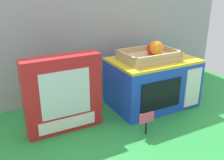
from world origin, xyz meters
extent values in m
plane|color=green|center=(0.00, 0.00, 0.00)|extent=(1.70, 1.70, 0.00)
cube|color=#A0A3A8|center=(0.00, 0.28, 0.36)|extent=(1.61, 0.03, 0.73)
cube|color=blue|center=(0.17, 0.01, 0.12)|extent=(0.42, 0.28, 0.23)
cube|color=yellow|center=(0.17, 0.01, 0.24)|extent=(0.42, 0.28, 0.01)
cube|color=black|center=(0.12, -0.14, 0.12)|extent=(0.22, 0.01, 0.14)
cube|color=white|center=(0.31, -0.14, 0.12)|extent=(0.09, 0.01, 0.19)
cube|color=tan|center=(0.14, 0.00, 0.25)|extent=(0.27, 0.19, 0.02)
cube|color=tan|center=(0.14, -0.08, 0.28)|extent=(0.27, 0.01, 0.02)
cube|color=tan|center=(0.14, 0.09, 0.28)|extent=(0.27, 0.01, 0.02)
cube|color=tan|center=(0.01, 0.00, 0.28)|extent=(0.01, 0.19, 0.02)
cube|color=tan|center=(0.26, 0.00, 0.28)|extent=(0.01, 0.19, 0.02)
sphere|color=orange|center=(0.17, -0.01, 0.30)|extent=(0.07, 0.07, 0.07)
sphere|color=red|center=(0.16, 0.01, 0.29)|extent=(0.06, 0.06, 0.06)
cube|color=red|center=(-0.31, -0.02, 0.16)|extent=(0.32, 0.07, 0.33)
cube|color=silver|center=(-0.31, -0.06, 0.18)|extent=(0.20, 0.00, 0.20)
cube|color=white|center=(-0.31, -0.06, 0.05)|extent=(0.24, 0.00, 0.05)
cylinder|color=black|center=(-0.02, -0.22, 0.03)|extent=(0.01, 0.01, 0.06)
cube|color=#F44C6B|center=(-0.02, -0.22, 0.08)|extent=(0.07, 0.00, 0.05)
camera|label=1|loc=(-0.58, -0.98, 0.60)|focal=41.30mm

